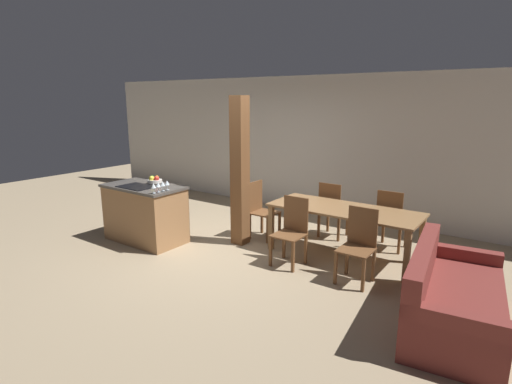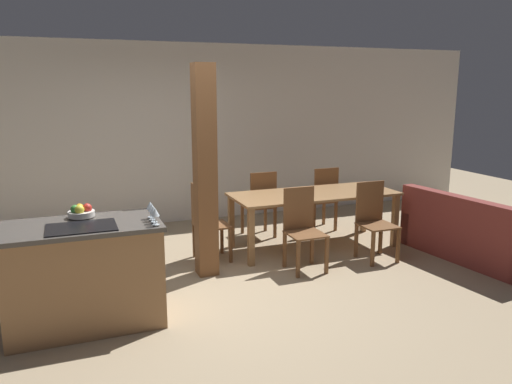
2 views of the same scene
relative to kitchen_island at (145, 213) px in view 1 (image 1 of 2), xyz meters
name	(u,v)px [view 1 (image 1 of 2)]	position (x,y,z in m)	size (l,w,h in m)	color
ground_plane	(216,250)	(1.20, 0.33, -0.46)	(16.00, 16.00, 0.00)	#9E896B
wall_back	(307,145)	(1.20, 3.14, 0.89)	(11.20, 0.08, 2.70)	silver
kitchen_island	(145,213)	(0.00, 0.00, 0.00)	(1.32, 0.73, 0.93)	#9E7047
fruit_bowl	(155,180)	(0.01, 0.22, 0.51)	(0.23, 0.23, 0.12)	silver
wine_glass_near	(153,186)	(0.59, -0.29, 0.57)	(0.07, 0.07, 0.15)	silver
wine_glass_middle	(158,185)	(0.59, -0.20, 0.57)	(0.07, 0.07, 0.15)	silver
wine_glass_far	(163,184)	(0.59, -0.12, 0.57)	(0.07, 0.07, 0.15)	silver
wine_glass_end	(167,183)	(0.59, -0.03, 0.57)	(0.07, 0.07, 0.15)	silver
dining_table	(344,214)	(2.87, 1.21, 0.18)	(2.13, 0.86, 0.72)	olive
dining_chair_near_left	(292,230)	(2.39, 0.56, 0.02)	(0.40, 0.40, 0.93)	brown
dining_chair_near_right	(358,244)	(3.35, 0.56, 0.02)	(0.40, 0.40, 0.93)	brown
dining_chair_far_left	(332,209)	(2.39, 1.87, 0.02)	(0.40, 0.40, 0.93)	brown
dining_chair_far_right	(391,219)	(3.35, 1.87, 0.02)	(0.40, 0.40, 0.93)	brown
dining_chair_head_end	(261,209)	(1.42, 1.21, 0.02)	(0.40, 0.40, 0.93)	brown
couch	(452,301)	(4.51, 0.11, -0.19)	(1.04, 1.85, 0.80)	maroon
timber_post	(240,172)	(1.32, 0.79, 0.69)	(0.22, 0.22, 2.30)	brown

